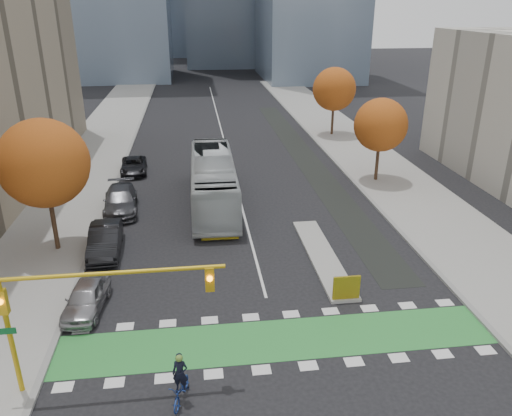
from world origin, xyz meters
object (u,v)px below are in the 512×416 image
object	(u,v)px
parked_car_a	(86,297)
cyclist	(181,386)
tree_west	(44,163)
parked_car_d	(134,166)
parked_car_b	(105,240)
hazard_board	(346,288)
tree_east_near	(381,125)
traffic_signal_west	(76,301)
bus	(213,181)
tree_east_far	(334,89)
parked_car_c	(121,200)

from	to	relation	value
parked_car_a	cyclist	bearing A→B (deg)	-49.51
tree_west	parked_car_a	size ratio (longest dim) A/B	1.95
tree_west	parked_car_d	distance (m)	16.05
parked_car_b	parked_car_d	bearing A→B (deg)	86.41
hazard_board	tree_east_near	world-z (taller)	tree_east_near
parked_car_b	parked_car_d	world-z (taller)	parked_car_b
hazard_board	parked_car_b	bearing A→B (deg)	151.21
parked_car_a	hazard_board	bearing A→B (deg)	1.78
traffic_signal_west	parked_car_a	distance (m)	6.58
tree_east_near	bus	world-z (taller)	tree_east_near
hazard_board	tree_west	distance (m)	18.44
tree_west	tree_east_far	world-z (taller)	tree_west
bus	parked_car_a	size ratio (longest dim) A/B	3.19
cyclist	tree_west	bearing A→B (deg)	134.42
tree_east_near	parked_car_d	xyz separation A→B (m)	(-20.81, 4.93, -4.20)
parked_car_a	tree_west	bearing A→B (deg)	119.04
hazard_board	tree_east_far	bearing A→B (deg)	75.88
traffic_signal_west	parked_car_c	size ratio (longest dim) A/B	1.48
parked_car_a	parked_car_c	bearing A→B (deg)	95.04
parked_car_a	parked_car_d	world-z (taller)	parked_car_a
tree_east_near	cyclist	xyz separation A→B (m)	(-16.27, -23.71, -4.15)
tree_east_near	traffic_signal_west	distance (m)	30.08
tree_west	bus	bearing A→B (deg)	32.61
tree_east_near	parked_car_d	bearing A→B (deg)	166.68
hazard_board	cyclist	bearing A→B (deg)	-144.47
tree_east_far	traffic_signal_west	distance (m)	43.61
bus	parked_car_a	distance (m)	15.05
tree_east_near	cyclist	bearing A→B (deg)	-124.47
cyclist	parked_car_d	world-z (taller)	cyclist
hazard_board	parked_car_b	world-z (taller)	parked_car_b
tree_east_near	parked_car_a	xyz separation A→B (m)	(-21.00, -16.93, -4.15)
traffic_signal_west	parked_car_d	size ratio (longest dim) A/B	1.79
cyclist	parked_car_c	world-z (taller)	cyclist
traffic_signal_west	cyclist	xyz separation A→B (m)	(3.66, -1.20, -3.32)
hazard_board	tree_east_far	world-z (taller)	tree_east_far
parked_car_a	parked_car_c	xyz separation A→B (m)	(0.13, 12.87, 0.12)
bus	parked_car_b	world-z (taller)	bus
tree_east_near	tree_east_far	bearing A→B (deg)	88.21
tree_west	tree_east_near	world-z (taller)	tree_west
cyclist	tree_east_far	bearing A→B (deg)	82.11
tree_east_near	parked_car_c	xyz separation A→B (m)	(-20.87, -4.06, -4.03)
parked_car_b	traffic_signal_west	bearing A→B (deg)	-87.74
parked_car_d	parked_car_b	bearing A→B (deg)	-94.35
tree_east_near	parked_car_b	bearing A→B (deg)	-153.09
tree_west	tree_east_near	bearing A→B (deg)	22.62
tree_east_near	bus	xyz separation A→B (m)	(-14.05, -3.63, -2.99)
bus	traffic_signal_west	bearing A→B (deg)	-106.60
cyclist	bus	xyz separation A→B (m)	(2.23, 20.08, 1.16)
hazard_board	parked_car_c	xyz separation A→B (m)	(-12.87, 13.74, 0.03)
bus	parked_car_d	world-z (taller)	bus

